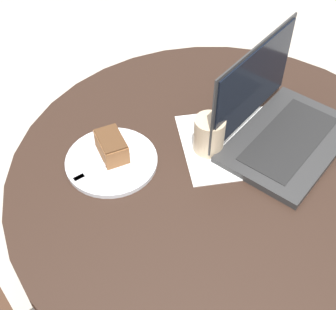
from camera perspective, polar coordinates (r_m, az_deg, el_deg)
name	(u,v)px	position (r m, az deg, el deg)	size (l,w,h in m)	color
ground_plane	(207,304)	(1.72, 4.78, -17.66)	(12.00, 12.00, 0.00)	#B7AD9E
dining_table	(219,212)	(1.25, 6.30, -6.88)	(1.04, 1.04, 0.71)	black
paper_document	(244,142)	(1.19, 9.28, 1.57)	(0.37, 0.33, 0.00)	white
plate	(112,161)	(1.14, -6.90, -0.73)	(0.22, 0.22, 0.01)	silver
cake_slice	(112,146)	(1.12, -6.90, 1.08)	(0.06, 0.10, 0.06)	brown
fork	(99,168)	(1.11, -8.44, -1.55)	(0.17, 0.04, 0.00)	silver
coffee_glass	(210,135)	(1.13, 5.14, 2.49)	(0.08, 0.08, 0.10)	#C6AD89
laptop	(279,125)	(1.19, 13.32, 3.60)	(0.41, 0.36, 0.24)	#2D2D2D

